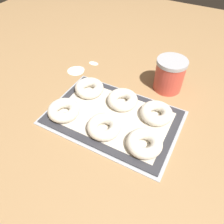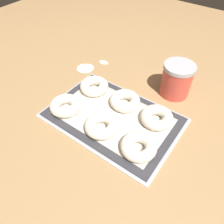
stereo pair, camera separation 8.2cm
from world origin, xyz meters
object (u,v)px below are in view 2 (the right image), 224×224
bagel_back_left (94,86)px  bagel_front_right (138,146)px  bagel_front_left (65,106)px  bagel_front_center (101,126)px  bagel_back_center (125,101)px  bagel_back_right (157,117)px  flour_canister (177,80)px  baking_tray (112,117)px

bagel_back_left → bagel_front_right: bearing=-26.2°
bagel_front_left → bagel_front_center: same height
bagel_front_left → bagel_back_center: same height
bagel_front_center → bagel_back_center: bearing=91.0°
bagel_back_right → bagel_front_right: bearing=-84.9°
bagel_front_right → bagel_front_left: bearing=-179.4°
flour_canister → bagel_front_left: bearing=-129.9°
bagel_back_center → baking_tray: bearing=-94.6°
bagel_back_center → flour_canister: flour_canister is taller
bagel_front_center → bagel_back_right: same height
bagel_front_right → bagel_back_left: bearing=153.8°
bagel_front_center → flour_canister: 0.39m
bagel_back_center → bagel_back_right: same height
bagel_front_left → bagel_front_right: size_ratio=1.00×
bagel_back_left → bagel_back_center: (0.17, 0.00, 0.00)m
bagel_back_center → flour_canister: (0.13, 0.20, 0.04)m
bagel_back_right → flour_canister: 0.22m
bagel_front_center → bagel_back_left: same height
bagel_front_center → bagel_back_center: (-0.00, 0.17, 0.00)m
bagel_front_left → bagel_back_right: (0.33, 0.16, 0.00)m
bagel_front_right → flour_canister: bearing=95.6°
bagel_front_left → bagel_back_left: same height
baking_tray → bagel_front_center: (0.01, -0.08, 0.03)m
baking_tray → bagel_back_right: size_ratio=4.09×
baking_tray → bagel_back_center: (0.01, 0.09, 0.03)m
baking_tray → bagel_front_right: bearing=-25.0°
bagel_back_right → flour_canister: flour_canister is taller
bagel_front_right → bagel_back_left: (-0.33, 0.16, 0.00)m
bagel_back_left → baking_tray: bearing=-27.4°
bagel_front_center → bagel_back_left: 0.24m
bagel_front_left → bagel_back_center: bearing=42.7°
bagel_front_right → flour_canister: (-0.04, 0.37, 0.04)m
bagel_front_center → bagel_back_left: (-0.17, 0.16, 0.00)m
bagel_front_left → flour_canister: bearing=50.1°
bagel_front_center → bagel_back_right: 0.22m
baking_tray → bagel_back_center: bagel_back_center is taller
bagel_back_center → flour_canister: bearing=57.7°
baking_tray → flour_canister: (0.14, 0.29, 0.07)m
baking_tray → bagel_back_right: bearing=26.5°
baking_tray → bagel_back_left: bagel_back_left is taller
bagel_front_center → flour_canister: size_ratio=0.86×
baking_tray → flour_canister: bearing=64.8°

